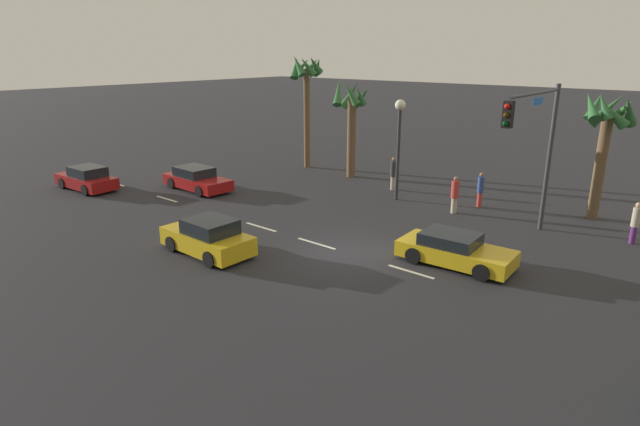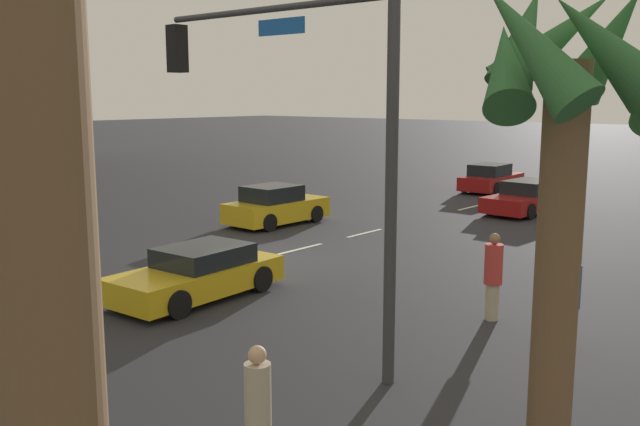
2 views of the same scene
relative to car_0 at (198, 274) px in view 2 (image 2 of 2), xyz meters
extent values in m
plane|color=#28282D|center=(-3.75, -1.70, -0.58)|extent=(220.00, 220.00, 0.00)
cube|color=silver|center=(-21.75, -1.70, -0.57)|extent=(1.89, 0.14, 0.01)
cube|color=silver|center=(-16.36, -1.70, -0.57)|extent=(1.89, 0.14, 0.01)
cube|color=silver|center=(-8.86, -1.70, -0.57)|extent=(1.97, 0.14, 0.01)
cube|color=silver|center=(-5.48, -1.70, -0.57)|extent=(2.07, 0.14, 0.01)
cube|color=silver|center=(-0.87, -1.70, -0.57)|extent=(1.94, 0.14, 0.01)
cube|color=gold|center=(0.06, 0.00, -0.11)|extent=(4.41, 2.06, 0.61)
cube|color=black|center=(-0.20, -0.01, 0.42)|extent=(2.16, 1.71, 0.45)
cylinder|color=black|center=(1.34, 0.94, -0.26)|extent=(0.65, 0.26, 0.64)
cylinder|color=black|center=(1.44, -0.78, -0.26)|extent=(0.65, 0.26, 0.64)
cylinder|color=black|center=(-1.32, 0.78, -0.26)|extent=(0.65, 0.26, 0.64)
cylinder|color=black|center=(-1.23, -0.93, -0.26)|extent=(0.65, 0.26, 0.64)
cube|color=maroon|center=(-21.83, -3.46, -0.08)|extent=(4.25, 1.90, 0.66)
cube|color=black|center=(-21.58, -3.45, 0.53)|extent=(2.07, 1.61, 0.57)
cylinder|color=black|center=(-23.09, -4.33, -0.26)|extent=(0.65, 0.25, 0.64)
cylinder|color=black|center=(-23.15, -2.70, -0.26)|extent=(0.65, 0.25, 0.64)
cylinder|color=black|center=(-20.50, -4.22, -0.26)|extent=(0.65, 0.25, 0.64)
cylinder|color=black|center=(-20.57, -2.59, -0.26)|extent=(0.65, 0.25, 0.64)
cube|color=gold|center=(-8.18, -5.33, -0.05)|extent=(4.05, 1.88, 0.74)
cube|color=black|center=(-7.94, -5.33, 0.61)|extent=(1.96, 1.62, 0.58)
cylinder|color=black|center=(-9.44, -6.16, -0.26)|extent=(0.64, 0.23, 0.64)
cylinder|color=black|center=(-9.41, -4.45, -0.26)|extent=(0.64, 0.23, 0.64)
cylinder|color=black|center=(-6.95, -6.20, -0.26)|extent=(0.64, 0.23, 0.64)
cylinder|color=black|center=(-6.92, -4.50, -0.26)|extent=(0.64, 0.23, 0.64)
cube|color=maroon|center=(-16.72, 0.70, -0.10)|extent=(4.64, 2.04, 0.62)
cube|color=black|center=(-17.00, 0.72, 0.47)|extent=(2.26, 1.71, 0.54)
cylinder|color=black|center=(-15.27, 1.51, -0.26)|extent=(0.65, 0.25, 0.64)
cylinder|color=black|center=(-15.35, -0.23, -0.26)|extent=(0.65, 0.25, 0.64)
cylinder|color=black|center=(-18.10, 1.64, -0.26)|extent=(0.65, 0.25, 0.64)
cylinder|color=black|center=(-18.17, -0.10, -0.26)|extent=(0.65, 0.25, 0.64)
cylinder|color=#38383D|center=(1.18, 6.35, 2.69)|extent=(0.20, 0.20, 6.53)
cylinder|color=#38383D|center=(1.17, 3.66, 5.70)|extent=(0.16, 5.38, 0.12)
cube|color=black|center=(1.15, 0.97, 5.13)|extent=(0.32, 0.32, 0.95)
sphere|color=red|center=(1.15, 0.79, 5.42)|extent=(0.20, 0.20, 0.20)
sphere|color=#392605|center=(1.15, 0.79, 5.12)|extent=(0.20, 0.20, 0.20)
sphere|color=black|center=(1.15, 0.79, 4.82)|extent=(0.20, 0.20, 0.20)
cube|color=#1959B2|center=(1.17, 3.93, 5.38)|extent=(0.05, 1.10, 0.28)
cylinder|color=#2D2D33|center=(-6.57, 6.38, 1.86)|extent=(0.18, 0.18, 4.86)
sphere|color=#F2EACC|center=(-6.57, 6.38, 4.57)|extent=(0.56, 0.56, 0.56)
cylinder|color=#B2A58C|center=(4.80, 6.96, 0.60)|extent=(0.45, 0.45, 0.83)
sphere|color=tan|center=(4.80, 6.96, 1.13)|extent=(0.22, 0.22, 0.22)
cylinder|color=#BF3833|center=(-2.48, 7.99, -0.19)|extent=(0.27, 0.27, 0.77)
cylinder|color=#2D478C|center=(-2.48, 7.99, 0.61)|extent=(0.36, 0.36, 0.84)
sphere|color=#8C664C|center=(-2.48, 7.99, 1.15)|extent=(0.23, 0.23, 0.23)
cylinder|color=#B2A58C|center=(-3.01, 6.11, -0.18)|extent=(0.40, 0.40, 0.79)
cylinder|color=#BF3833|center=(-3.01, 6.11, 0.65)|extent=(0.53, 0.53, 0.87)
sphere|color=#8C664C|center=(-3.01, 6.11, 1.20)|extent=(0.23, 0.23, 0.23)
cylinder|color=brown|center=(2.59, 9.67, 1.99)|extent=(0.51, 0.51, 5.14)
cone|color=#2D6633|center=(3.41, 9.58, 4.70)|extent=(0.71, 1.57, 1.60)
cone|color=#2D6633|center=(3.06, 10.20, 4.66)|extent=(1.46, 1.38, 1.35)
cone|color=#2D6633|center=(1.95, 9.85, 4.77)|extent=(0.87, 1.31, 1.42)
cone|color=#2D6633|center=(1.91, 9.21, 4.84)|extent=(1.37, 1.64, 1.49)
cone|color=#2D6633|center=(2.50, 9.07, 4.85)|extent=(1.10, 0.72, 1.32)
cone|color=#2D6633|center=(2.94, 9.09, 4.51)|extent=(1.45, 1.19, 1.34)
cylinder|color=brown|center=(8.70, 9.53, 3.79)|extent=(0.53, 0.53, 8.74)
camera|label=1|loc=(7.97, -17.51, 7.26)|focal=29.22mm
camera|label=2|loc=(10.30, 12.66, 4.17)|focal=39.03mm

